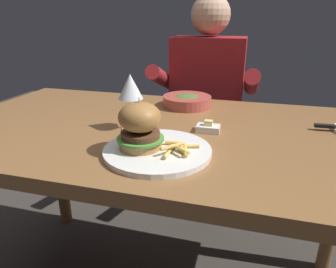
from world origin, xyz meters
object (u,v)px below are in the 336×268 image
(burger_sandwich, at_px, (140,126))
(diner_person, at_px, (206,118))
(main_plate, at_px, (157,151))
(soup_bowl, at_px, (187,101))
(butter_dish, at_px, (208,128))
(wine_glass, at_px, (130,88))

(burger_sandwich, relative_size, diner_person, 0.11)
(burger_sandwich, xyz_separation_m, diner_person, (0.04, 0.87, -0.25))
(main_plate, xyz_separation_m, soup_bowl, (-0.02, 0.45, 0.02))
(butter_dish, bearing_deg, soup_bowl, 115.46)
(burger_sandwich, bearing_deg, wine_glass, 118.89)
(soup_bowl, relative_size, diner_person, 0.16)
(main_plate, distance_m, soup_bowl, 0.45)
(soup_bowl, distance_m, diner_person, 0.46)
(diner_person, bearing_deg, main_plate, -90.10)
(butter_dish, xyz_separation_m, diner_person, (-0.10, 0.67, -0.19))
(main_plate, distance_m, butter_dish, 0.22)
(burger_sandwich, distance_m, wine_glass, 0.19)
(butter_dish, height_order, soup_bowl, soup_bowl)
(main_plate, height_order, diner_person, diner_person)
(burger_sandwich, relative_size, wine_glass, 0.76)
(soup_bowl, bearing_deg, wine_glass, -110.73)
(burger_sandwich, height_order, butter_dish, burger_sandwich)
(wine_glass, distance_m, butter_dish, 0.27)
(burger_sandwich, bearing_deg, butter_dish, 53.78)
(diner_person, bearing_deg, butter_dish, -81.28)
(soup_bowl, bearing_deg, burger_sandwich, -93.07)
(burger_sandwich, distance_m, butter_dish, 0.26)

